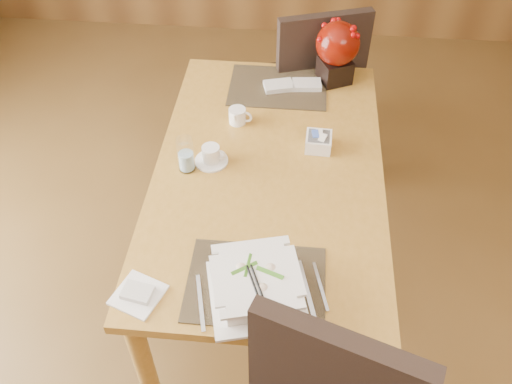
# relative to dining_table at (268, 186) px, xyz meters

# --- Properties ---
(dining_table) EXTENTS (0.90, 1.50, 0.75)m
(dining_table) POSITION_rel_dining_table_xyz_m (0.00, 0.00, 0.00)
(dining_table) COLOR #B28131
(dining_table) RESTS_ON ground
(placemat_near) EXTENTS (0.45, 0.33, 0.01)m
(placemat_near) POSITION_rel_dining_table_xyz_m (0.00, -0.55, 0.10)
(placemat_near) COLOR black
(placemat_near) RESTS_ON dining_table
(placemat_far) EXTENTS (0.45, 0.33, 0.01)m
(placemat_far) POSITION_rel_dining_table_xyz_m (0.00, 0.55, 0.10)
(placemat_far) COLOR black
(placemat_far) RESTS_ON dining_table
(soup_setting) EXTENTS (0.36, 0.36, 0.12)m
(soup_setting) POSITION_rel_dining_table_xyz_m (0.01, -0.60, 0.16)
(soup_setting) COLOR white
(soup_setting) RESTS_ON dining_table
(coffee_cup) EXTENTS (0.13, 0.13, 0.08)m
(coffee_cup) POSITION_rel_dining_table_xyz_m (-0.23, 0.02, 0.13)
(coffee_cup) COLOR white
(coffee_cup) RESTS_ON dining_table
(water_glass) EXTENTS (0.07, 0.07, 0.15)m
(water_glass) POSITION_rel_dining_table_xyz_m (-0.32, -0.03, 0.17)
(water_glass) COLOR white
(water_glass) RESTS_ON dining_table
(creamer_jug) EXTENTS (0.11, 0.11, 0.07)m
(creamer_jug) POSITION_rel_dining_table_xyz_m (-0.16, 0.28, 0.13)
(creamer_jug) COLOR white
(creamer_jug) RESTS_ON dining_table
(sugar_caddy) EXTENTS (0.11, 0.11, 0.06)m
(sugar_caddy) POSITION_rel_dining_table_xyz_m (0.19, 0.14, 0.13)
(sugar_caddy) COLOR white
(sugar_caddy) RESTS_ON dining_table
(berry_decor) EXTENTS (0.20, 0.20, 0.29)m
(berry_decor) POSITION_rel_dining_table_xyz_m (0.26, 0.63, 0.26)
(berry_decor) COLOR black
(berry_decor) RESTS_ON dining_table
(napkins_far) EXTENTS (0.28, 0.14, 0.02)m
(napkins_far) POSITION_rel_dining_table_xyz_m (0.08, 0.55, 0.11)
(napkins_far) COLOR silver
(napkins_far) RESTS_ON dining_table
(bread_plate) EXTENTS (0.19, 0.19, 0.01)m
(bread_plate) POSITION_rel_dining_table_xyz_m (-0.37, -0.63, 0.10)
(bread_plate) COLOR white
(bread_plate) RESTS_ON dining_table
(far_chair) EXTENTS (0.60, 0.60, 1.02)m
(far_chair) POSITION_rel_dining_table_xyz_m (0.16, 0.87, -0.08)
(far_chair) COLOR black
(far_chair) RESTS_ON ground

